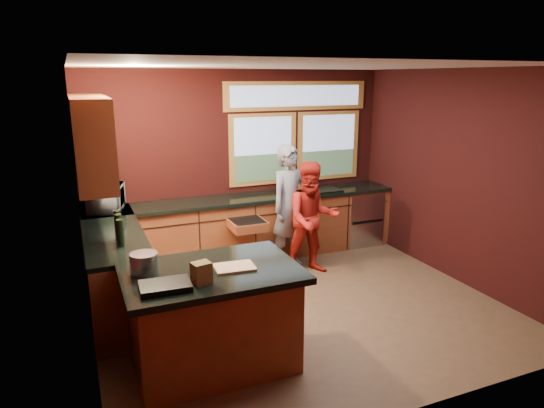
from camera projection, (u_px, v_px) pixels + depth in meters
floor at (299, 306)px, 5.66m from camera, size 4.50×4.50×0.00m
room_shell at (238, 152)px, 5.26m from camera, size 4.52×4.02×2.71m
back_counter at (261, 226)px, 7.13m from camera, size 4.50×0.64×0.93m
left_counter at (114, 268)px, 5.57m from camera, size 0.64×2.30×0.93m
island at (213, 318)px, 4.39m from camera, size 1.55×1.05×0.95m
person_grey at (290, 207)px, 6.65m from camera, size 0.73×0.59×1.72m
person_red at (312, 219)px, 6.44m from camera, size 0.84×0.71×1.53m
microwave at (106, 198)px, 6.18m from camera, size 0.52×0.66×0.32m
potted_plant at (303, 177)px, 7.27m from camera, size 0.36×0.31×0.40m
paper_towel at (283, 184)px, 7.10m from camera, size 0.12×0.12×0.28m
cutting_board at (234, 267)px, 4.30m from camera, size 0.37×0.28×0.02m
stock_pot at (144, 263)px, 4.17m from camera, size 0.24×0.24×0.18m
paper_bag at (201, 273)px, 3.97m from camera, size 0.17×0.15×0.18m
black_tray at (165, 286)px, 3.87m from camera, size 0.41×0.30×0.05m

